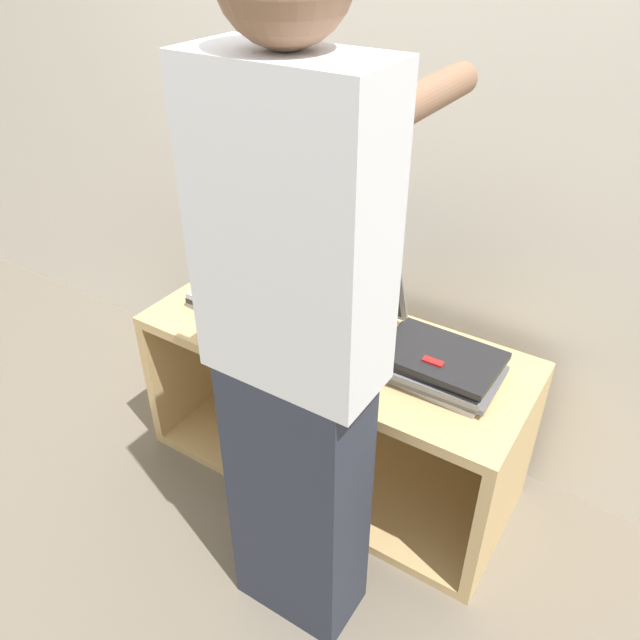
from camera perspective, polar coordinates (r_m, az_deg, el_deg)
The scene contains 8 objects.
ground_plane at distance 2.27m, azimuth -2.63°, elevation -17.13°, with size 12.00×12.00×0.00m, color #756B5B.
wall_back at distance 2.06m, azimuth 7.08°, elevation 17.67°, with size 8.00×0.05×2.40m.
cart at distance 2.25m, azimuth 1.93°, elevation -7.04°, with size 1.29×0.53×0.58m.
laptop_open at distance 2.04m, azimuth 2.00°, elevation 0.09°, with size 0.34×0.32×0.24m.
laptop_stack_left at distance 2.20m, azimuth -6.89°, elevation 1.84°, with size 0.35×0.25×0.06m.
laptop_stack_right at distance 1.88m, azimuth 10.81°, elevation -4.07°, with size 0.36×0.26×0.09m.
person at distance 1.42m, azimuth -2.16°, elevation -3.08°, with size 0.40×0.54×1.79m.
inventory_tag at distance 1.80m, azimuth 10.29°, elevation -3.77°, with size 0.06×0.02×0.01m.
Camera 1 is at (0.86, -1.15, 1.76)m, focal length 35.00 mm.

